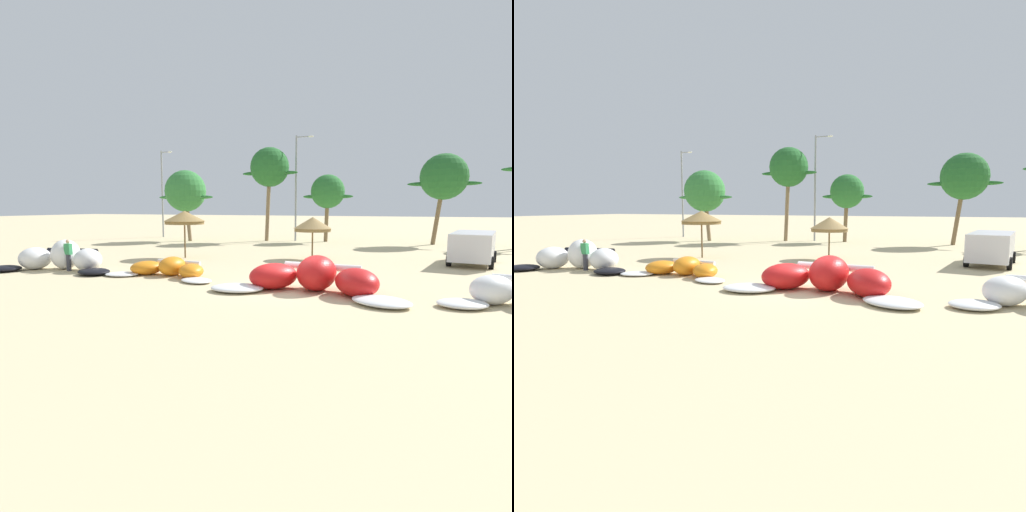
# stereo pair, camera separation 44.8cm
# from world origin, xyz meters

# --- Properties ---
(ground_plane) EXTENTS (260.00, 260.00, 0.00)m
(ground_plane) POSITION_xyz_m (0.00, 0.00, 0.00)
(ground_plane) COLOR beige
(kite_far_left) EXTENTS (6.96, 3.81, 1.57)m
(kite_far_left) POSITION_xyz_m (-12.46, 0.30, 0.60)
(kite_far_left) COLOR black
(kite_far_left) RESTS_ON ground
(kite_left) EXTENTS (6.05, 2.91, 0.90)m
(kite_left) POSITION_xyz_m (-6.18, 0.72, 0.35)
(kite_left) COLOR white
(kite_left) RESTS_ON ground
(kite_left_of_center) EXTENTS (7.94, 3.91, 1.39)m
(kite_left_of_center) POSITION_xyz_m (1.13, -0.40, 0.53)
(kite_left_of_center) COLOR white
(kite_left_of_center) RESTS_ON ground
(beach_umbrella_near_van) EXTENTS (2.65, 2.65, 3.02)m
(beach_umbrella_near_van) POSITION_xyz_m (-9.24, 7.26, 2.60)
(beach_umbrella_near_van) COLOR brown
(beach_umbrella_near_van) RESTS_ON ground
(beach_umbrella_middle) EXTENTS (2.41, 2.41, 2.64)m
(beach_umbrella_middle) POSITION_xyz_m (-1.46, 9.75, 2.19)
(beach_umbrella_middle) COLOR brown
(beach_umbrella_middle) RESTS_ON ground
(parked_car_second) EXTENTS (2.95, 5.59, 1.84)m
(parked_car_second) POSITION_xyz_m (7.73, 10.85, 1.09)
(parked_car_second) COLOR silver
(parked_car_second) RESTS_ON ground
(person_near_kites) EXTENTS (0.36, 0.24, 1.62)m
(person_near_kites) POSITION_xyz_m (-11.88, 0.22, 0.82)
(person_near_kites) COLOR #383842
(person_near_kites) RESTS_ON ground
(palm_leftmost) EXTENTS (5.91, 3.94, 6.75)m
(palm_leftmost) POSITION_xyz_m (-16.23, 19.02, 4.74)
(palm_leftmost) COLOR #7F6647
(palm_leftmost) RESTS_ON ground
(palm_left) EXTENTS (5.55, 3.70, 8.84)m
(palm_left) POSITION_xyz_m (-8.69, 21.80, 6.92)
(palm_left) COLOR #7F6647
(palm_left) RESTS_ON ground
(palm_left_of_gap) EXTENTS (4.71, 3.14, 6.26)m
(palm_left_of_gap) POSITION_xyz_m (-3.35, 22.98, 4.63)
(palm_left_of_gap) COLOR brown
(palm_left_of_gap) RESTS_ON ground
(palm_center_left) EXTENTS (5.87, 3.91, 7.78)m
(palm_center_left) POSITION_xyz_m (6.50, 23.40, 5.77)
(palm_center_left) COLOR brown
(palm_center_left) RESTS_ON ground
(lamppost_west) EXTENTS (1.45, 0.24, 9.18)m
(lamppost_west) POSITION_xyz_m (-21.09, 22.48, 5.09)
(lamppost_west) COLOR gray
(lamppost_west) RESTS_ON ground
(lamppost_west_center) EXTENTS (1.76, 0.24, 9.96)m
(lamppost_west_center) POSITION_xyz_m (-6.32, 23.03, 5.52)
(lamppost_west_center) COLOR gray
(lamppost_west_center) RESTS_ON ground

